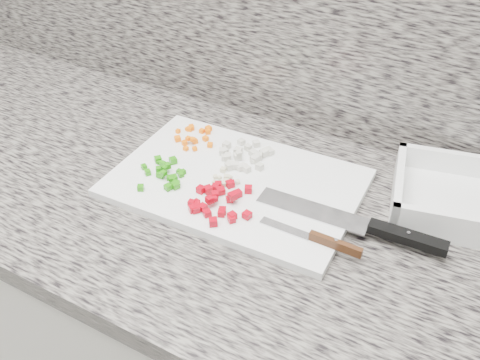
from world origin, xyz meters
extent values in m
cube|color=white|center=(0.00, 1.44, 0.43)|extent=(3.92, 0.62, 0.86)
cube|color=slate|center=(0.00, 1.44, 0.88)|extent=(3.96, 0.64, 0.04)
cube|color=white|center=(0.05, 1.48, 0.91)|extent=(0.46, 0.32, 0.02)
cube|color=orange|center=(-0.09, 1.52, 0.92)|extent=(0.01, 0.01, 0.01)
cube|color=orange|center=(-0.09, 1.60, 0.92)|extent=(0.01, 0.01, 0.01)
cube|color=orange|center=(-0.09, 1.59, 0.92)|extent=(0.01, 0.01, 0.01)
cube|color=orange|center=(-0.12, 1.58, 0.92)|extent=(0.01, 0.01, 0.01)
cube|color=orange|center=(-0.10, 1.54, 0.93)|extent=(0.01, 0.01, 0.01)
cube|color=orange|center=(-0.09, 1.54, 0.93)|extent=(0.01, 0.01, 0.01)
cube|color=orange|center=(-0.13, 1.58, 0.92)|extent=(0.01, 0.01, 0.01)
cube|color=orange|center=(-0.09, 1.55, 0.92)|extent=(0.01, 0.01, 0.01)
cube|color=orange|center=(-0.07, 1.53, 0.92)|extent=(0.01, 0.01, 0.01)
cube|color=orange|center=(-0.12, 1.59, 0.92)|extent=(0.01, 0.01, 0.01)
cube|color=orange|center=(-0.07, 1.57, 0.92)|extent=(0.01, 0.01, 0.01)
cube|color=orange|center=(-0.10, 1.53, 0.92)|extent=(0.01, 0.01, 0.01)
cube|color=orange|center=(-0.12, 1.54, 0.92)|extent=(0.02, 0.02, 0.01)
cube|color=orange|center=(-0.12, 1.59, 0.92)|extent=(0.01, 0.01, 0.01)
cube|color=orange|center=(-0.08, 1.59, 0.92)|extent=(0.01, 0.01, 0.01)
cube|color=orange|center=(-0.05, 1.55, 0.92)|extent=(0.01, 0.01, 0.01)
cube|color=orange|center=(-0.14, 1.56, 0.92)|extent=(0.01, 0.01, 0.01)
cube|color=beige|center=(0.03, 1.51, 0.92)|extent=(0.02, 0.02, 0.01)
cube|color=beige|center=(0.06, 1.59, 0.92)|extent=(0.02, 0.02, 0.01)
cube|color=beige|center=(0.03, 1.60, 0.92)|extent=(0.02, 0.02, 0.01)
cube|color=beige|center=(0.02, 1.54, 0.92)|extent=(0.02, 0.02, 0.01)
cube|color=beige|center=(0.00, 1.53, 0.92)|extent=(0.02, 0.02, 0.01)
cube|color=beige|center=(0.05, 1.51, 0.92)|extent=(0.02, 0.02, 0.01)
cube|color=beige|center=(0.01, 1.55, 0.92)|extent=(0.02, 0.02, 0.01)
cube|color=beige|center=(0.02, 1.58, 0.92)|extent=(0.01, 0.01, 0.01)
cube|color=beige|center=(0.05, 1.54, 0.92)|extent=(0.01, 0.01, 0.01)
cube|color=beige|center=(0.06, 1.58, 0.92)|extent=(0.02, 0.02, 0.01)
cube|color=beige|center=(0.01, 1.56, 0.92)|extent=(0.02, 0.02, 0.01)
cube|color=beige|center=(0.02, 1.54, 0.93)|extent=(0.01, 0.01, 0.01)
cube|color=beige|center=(0.00, 1.59, 0.92)|extent=(0.02, 0.02, 0.01)
cube|color=beige|center=(0.02, 1.50, 0.92)|extent=(0.02, 0.02, 0.01)
cube|color=beige|center=(-0.02, 1.54, 0.92)|extent=(0.02, 0.02, 0.01)
cube|color=beige|center=(0.05, 1.56, 0.92)|extent=(0.02, 0.02, 0.01)
cube|color=beige|center=(0.07, 1.53, 0.92)|extent=(0.01, 0.01, 0.01)
cube|color=beige|center=(0.04, 1.51, 0.92)|extent=(0.01, 0.01, 0.01)
cube|color=beige|center=(0.00, 1.53, 0.92)|extent=(0.02, 0.02, 0.01)
cube|color=beige|center=(0.04, 1.57, 0.92)|extent=(0.02, 0.02, 0.01)
cube|color=beige|center=(0.05, 1.55, 0.92)|extent=(0.02, 0.02, 0.01)
cube|color=beige|center=(0.00, 1.53, 0.92)|extent=(0.02, 0.02, 0.01)
cube|color=beige|center=(-0.02, 1.56, 0.92)|extent=(0.01, 0.01, 0.01)
cube|color=beige|center=(-0.01, 1.54, 0.92)|extent=(0.02, 0.02, 0.01)
cube|color=beige|center=(0.04, 1.52, 0.92)|extent=(0.01, 0.01, 0.01)
cube|color=beige|center=(0.07, 1.59, 0.92)|extent=(0.02, 0.02, 0.01)
cube|color=beige|center=(0.02, 1.51, 0.92)|extent=(0.01, 0.01, 0.01)
cube|color=beige|center=(0.04, 1.51, 0.92)|extent=(0.02, 0.02, 0.01)
cube|color=#22820B|center=(-0.05, 1.45, 0.92)|extent=(0.01, 0.01, 0.01)
cube|color=#22820B|center=(-0.06, 1.42, 0.92)|extent=(0.01, 0.01, 0.01)
cube|color=#22820B|center=(-0.05, 1.42, 0.92)|extent=(0.02, 0.02, 0.01)
cube|color=#22820B|center=(-0.11, 1.45, 0.92)|extent=(0.01, 0.01, 0.01)
cube|color=#22820B|center=(-0.09, 1.42, 0.93)|extent=(0.01, 0.01, 0.01)
cube|color=#22820B|center=(-0.05, 1.44, 0.92)|extent=(0.01, 0.01, 0.01)
cube|color=#22820B|center=(-0.10, 1.45, 0.92)|extent=(0.01, 0.01, 0.01)
cube|color=#22820B|center=(-0.11, 1.46, 0.92)|extent=(0.02, 0.02, 0.01)
cube|color=#22820B|center=(-0.10, 1.41, 0.92)|extent=(0.01, 0.01, 0.01)
cube|color=#22820B|center=(-0.08, 1.47, 0.92)|extent=(0.02, 0.02, 0.01)
cube|color=#22820B|center=(-0.05, 1.45, 0.92)|extent=(0.01, 0.01, 0.01)
cube|color=#22820B|center=(-0.04, 1.39, 0.92)|extent=(0.01, 0.01, 0.01)
cube|color=#22820B|center=(-0.04, 1.41, 0.92)|extent=(0.02, 0.02, 0.01)
cube|color=#22820B|center=(-0.08, 1.42, 0.92)|extent=(0.01, 0.01, 0.01)
cube|color=#22820B|center=(-0.05, 1.42, 0.92)|extent=(0.02, 0.02, 0.01)
cube|color=#22820B|center=(-0.12, 1.43, 0.92)|extent=(0.01, 0.01, 0.01)
cube|color=#22820B|center=(-0.09, 1.37, 0.92)|extent=(0.02, 0.02, 0.01)
cube|color=#22820B|center=(-0.08, 1.43, 0.93)|extent=(0.01, 0.01, 0.01)
cube|color=#22820B|center=(-0.04, 1.40, 0.92)|extent=(0.02, 0.02, 0.01)
cube|color=#22820B|center=(-0.07, 1.42, 0.93)|extent=(0.01, 0.01, 0.01)
cube|color=#22820B|center=(-0.08, 1.44, 0.93)|extent=(0.01, 0.01, 0.01)
cube|color=#A90212|center=(0.12, 1.40, 0.92)|extent=(0.02, 0.02, 0.01)
cube|color=#A90212|center=(0.08, 1.38, 0.92)|extent=(0.02, 0.02, 0.01)
cube|color=#A90212|center=(0.09, 1.46, 0.92)|extent=(0.02, 0.02, 0.01)
cube|color=#A90212|center=(0.10, 1.38, 0.92)|extent=(0.02, 0.02, 0.01)
cube|color=#A90212|center=(0.04, 1.38, 0.92)|extent=(0.02, 0.02, 0.01)
cube|color=#A90212|center=(0.03, 1.36, 0.92)|extent=(0.02, 0.02, 0.01)
cube|color=#A90212|center=(0.05, 1.46, 0.92)|extent=(0.02, 0.02, 0.01)
cube|color=#A90212|center=(0.08, 1.44, 0.92)|extent=(0.02, 0.02, 0.01)
cube|color=#A90212|center=(0.02, 1.38, 0.92)|extent=(0.01, 0.01, 0.01)
cube|color=#A90212|center=(0.08, 1.39, 0.92)|extent=(0.02, 0.02, 0.01)
cube|color=#A90212|center=(0.03, 1.44, 0.92)|extent=(0.02, 0.02, 0.01)
cube|color=#A90212|center=(0.02, 1.42, 0.92)|extent=(0.02, 0.02, 0.01)
cube|color=#A90212|center=(0.07, 1.42, 0.92)|extent=(0.02, 0.02, 0.01)
cube|color=#A90212|center=(0.08, 1.42, 0.93)|extent=(0.02, 0.02, 0.01)
cube|color=#A90212|center=(0.02, 1.38, 0.92)|extent=(0.01, 0.01, 0.01)
cube|color=#A90212|center=(0.05, 1.40, 0.93)|extent=(0.02, 0.02, 0.01)
cube|color=#A90212|center=(0.06, 1.37, 0.92)|extent=(0.02, 0.02, 0.01)
cube|color=#A90212|center=(0.10, 1.37, 0.92)|extent=(0.02, 0.02, 0.01)
cube|color=#A90212|center=(0.03, 1.38, 0.92)|extent=(0.01, 0.01, 0.01)
cube|color=#A90212|center=(0.05, 1.41, 0.93)|extent=(0.02, 0.02, 0.01)
cube|color=#A90212|center=(0.05, 1.46, 0.92)|extent=(0.02, 0.02, 0.01)
cube|color=#A90212|center=(0.08, 1.42, 0.93)|extent=(0.02, 0.02, 0.01)
cube|color=#A90212|center=(0.08, 1.35, 0.92)|extent=(0.02, 0.02, 0.01)
cube|color=#A90212|center=(0.05, 1.39, 0.93)|extent=(0.02, 0.02, 0.01)
cube|color=#A90212|center=(0.03, 1.37, 0.92)|extent=(0.02, 0.02, 0.01)
cube|color=#A90212|center=(0.05, 1.43, 0.92)|extent=(0.02, 0.02, 0.01)
cube|color=#A90212|center=(0.03, 1.43, 0.92)|extent=(0.02, 0.02, 0.01)
cube|color=#A90212|center=(0.01, 1.42, 0.92)|extent=(0.01, 0.01, 0.01)
cube|color=beige|center=(0.02, 1.45, 0.92)|extent=(0.01, 0.01, 0.01)
cube|color=beige|center=(0.03, 1.45, 0.92)|extent=(0.01, 0.01, 0.01)
cube|color=beige|center=(0.04, 1.48, 0.92)|extent=(0.01, 0.01, 0.01)
cube|color=beige|center=(0.02, 1.47, 0.92)|extent=(0.01, 0.01, 0.01)
cube|color=beige|center=(0.01, 1.47, 0.92)|extent=(0.01, 0.01, 0.01)
cube|color=beige|center=(0.02, 1.49, 0.92)|extent=(0.01, 0.01, 0.01)
cube|color=beige|center=(0.04, 1.46, 0.92)|extent=(0.01, 0.01, 0.01)
cube|color=beige|center=(0.03, 1.47, 0.92)|extent=(0.01, 0.01, 0.01)
cube|color=beige|center=(0.04, 1.47, 0.92)|extent=(0.01, 0.01, 0.01)
cube|color=beige|center=(0.04, 1.45, 0.92)|extent=(0.01, 0.01, 0.01)
cube|color=beige|center=(0.06, 1.47, 0.92)|extent=(0.01, 0.01, 0.01)
cube|color=beige|center=(0.03, 1.45, 0.92)|extent=(0.01, 0.01, 0.01)
cube|color=silver|center=(0.21, 1.47, 0.92)|extent=(0.20, 0.05, 0.00)
cube|color=black|center=(0.37, 1.47, 0.92)|extent=(0.13, 0.03, 0.02)
cylinder|color=silver|center=(0.37, 1.47, 0.93)|extent=(0.01, 0.01, 0.00)
cube|color=silver|center=(0.19, 1.40, 0.92)|extent=(0.09, 0.02, 0.00)
cube|color=#422510|center=(0.28, 1.40, 0.92)|extent=(0.09, 0.01, 0.02)
cylinder|color=silver|center=(0.28, 1.40, 0.93)|extent=(0.01, 0.01, 0.00)
cube|color=white|center=(0.45, 1.62, 0.91)|extent=(0.31, 0.25, 0.01)
cube|color=white|center=(0.43, 1.71, 0.94)|extent=(0.27, 0.07, 0.04)
cube|color=white|center=(0.47, 1.53, 0.94)|extent=(0.27, 0.07, 0.04)
cube|color=white|center=(0.32, 1.59, 0.94)|extent=(0.06, 0.20, 0.04)
camera|label=1|loc=(0.44, 0.79, 1.52)|focal=40.00mm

